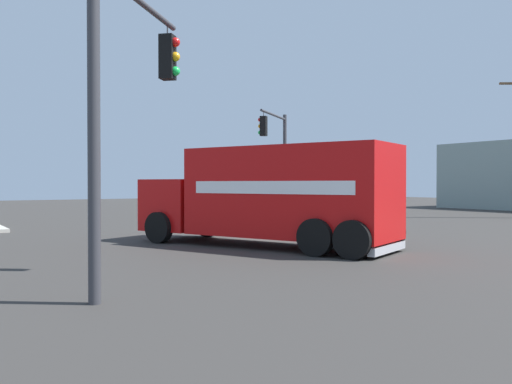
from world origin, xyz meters
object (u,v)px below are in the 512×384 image
object	(u,v)px
delivery_truck	(271,195)
traffic_light_primary	(278,149)
traffic_light_secondary	(126,85)
pickup_silver	(207,204)

from	to	relation	value
delivery_truck	traffic_light_primary	xyz separation A→B (m)	(-9.39, 6.93, 2.16)
delivery_truck	traffic_light_secondary	xyz separation A→B (m)	(4.06, -5.94, 2.11)
delivery_truck	pickup_silver	xyz separation A→B (m)	(-13.66, 5.00, -0.83)
traffic_light_secondary	pickup_silver	size ratio (longest dim) A/B	1.06
traffic_light_primary	traffic_light_secondary	xyz separation A→B (m)	(13.45, -12.87, -0.05)
traffic_light_primary	pickup_silver	distance (m)	5.55
traffic_light_primary	traffic_light_secondary	size ratio (longest dim) A/B	1.01
delivery_truck	traffic_light_primary	bearing A→B (deg)	143.60
delivery_truck	traffic_light_secondary	size ratio (longest dim) A/B	1.53
traffic_light_primary	delivery_truck	bearing A→B (deg)	-36.40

